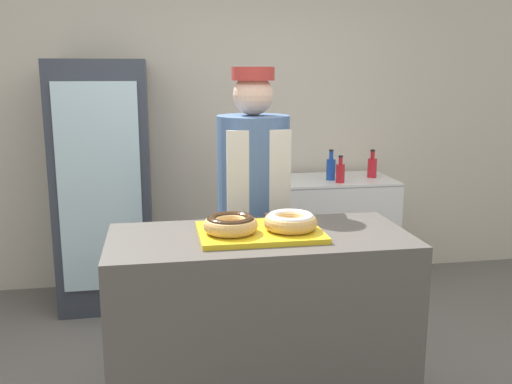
% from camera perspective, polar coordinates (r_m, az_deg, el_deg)
% --- Properties ---
extents(wall_back, '(8.00, 0.06, 2.70)m').
position_cam_1_polar(wall_back, '(4.65, -4.39, 7.44)').
color(wall_back, beige).
rests_on(wall_back, ground_plane).
extents(display_counter, '(1.38, 0.64, 0.98)m').
position_cam_1_polar(display_counter, '(2.80, 0.37, -13.94)').
color(display_counter, '#4C4742').
rests_on(display_counter, ground_plane).
extents(serving_tray, '(0.56, 0.41, 0.02)m').
position_cam_1_polar(serving_tray, '(2.62, 0.38, -4.04)').
color(serving_tray, yellow).
rests_on(serving_tray, display_counter).
extents(donut_chocolate_glaze, '(0.25, 0.25, 0.08)m').
position_cam_1_polar(donut_chocolate_glaze, '(2.56, -2.55, -3.17)').
color(donut_chocolate_glaze, tan).
rests_on(donut_chocolate_glaze, serving_tray).
extents(donut_light_glaze, '(0.25, 0.25, 0.08)m').
position_cam_1_polar(donut_light_glaze, '(2.61, 3.47, -2.89)').
color(donut_light_glaze, tan).
rests_on(donut_light_glaze, serving_tray).
extents(brownie_back_left, '(0.09, 0.09, 0.03)m').
position_cam_1_polar(brownie_back_left, '(2.73, -2.24, -2.80)').
color(brownie_back_left, '#382111').
rests_on(brownie_back_left, serving_tray).
extents(brownie_back_right, '(0.09, 0.09, 0.03)m').
position_cam_1_polar(brownie_back_right, '(2.76, 1.95, -2.61)').
color(brownie_back_right, '#382111').
rests_on(brownie_back_right, serving_tray).
extents(baker_person, '(0.41, 0.41, 1.74)m').
position_cam_1_polar(baker_person, '(3.31, -0.27, -2.07)').
color(baker_person, '#4C4C51').
rests_on(baker_person, ground_plane).
extents(beverage_fridge, '(0.67, 0.66, 1.79)m').
position_cam_1_polar(beverage_fridge, '(4.32, -14.95, 0.68)').
color(beverage_fridge, '#333842').
rests_on(beverage_fridge, ground_plane).
extents(chest_freezer, '(0.91, 0.59, 0.89)m').
position_cam_1_polar(chest_freezer, '(4.62, 7.68, -4.02)').
color(chest_freezer, white).
rests_on(chest_freezer, ground_plane).
extents(bottle_blue, '(0.07, 0.07, 0.24)m').
position_cam_1_polar(bottle_blue, '(4.44, 7.50, 2.37)').
color(bottle_blue, '#1E4CB2').
rests_on(bottle_blue, chest_freezer).
extents(bottle_red, '(0.07, 0.07, 0.21)m').
position_cam_1_polar(bottle_red, '(4.34, 8.43, 1.97)').
color(bottle_red, red).
rests_on(bottle_red, chest_freezer).
extents(bottle_red_b, '(0.07, 0.07, 0.22)m').
position_cam_1_polar(bottle_red_b, '(4.60, 11.54, 2.49)').
color(bottle_red_b, red).
rests_on(bottle_red_b, chest_freezer).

